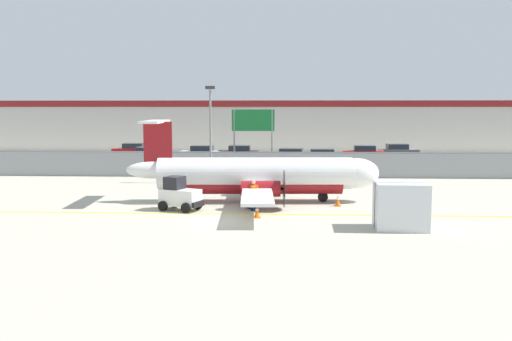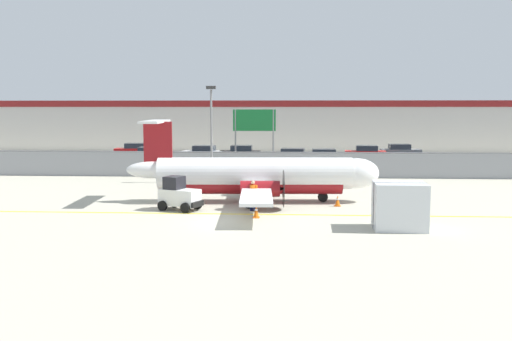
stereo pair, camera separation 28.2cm
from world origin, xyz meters
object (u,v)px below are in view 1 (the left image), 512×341
at_px(commuter_airplane, 260,176).
at_px(traffic_cone_near_left, 338,201).
at_px(parked_car_1, 150,155).
at_px(parked_car_6, 363,153).
at_px(baggage_tug, 179,195).
at_px(cargo_container, 401,206).
at_px(ground_crew_worker, 254,194).
at_px(apron_light_pole, 210,126).
at_px(parked_car_2, 201,153).
at_px(parked_car_7, 398,151).
at_px(parked_car_0, 132,150).
at_px(highway_sign, 253,126).
at_px(parked_car_4, 290,157).
at_px(traffic_cone_near_right, 257,212).
at_px(parked_car_3, 239,153).
at_px(parked_car_5, 323,157).

bearing_deg(commuter_airplane, traffic_cone_near_left, -18.17).
xyz_separation_m(parked_car_1, parked_car_6, (21.80, 3.70, 0.00)).
relative_size(baggage_tug, cargo_container, 1.05).
height_order(commuter_airplane, ground_crew_worker, commuter_airplane).
bearing_deg(baggage_tug, apron_light_pole, 111.52).
bearing_deg(cargo_container, parked_car_2, 115.61).
height_order(ground_crew_worker, parked_car_7, same).
bearing_deg(parked_car_2, parked_car_0, -17.61).
height_order(traffic_cone_near_left, parked_car_2, parked_car_2).
bearing_deg(parked_car_1, highway_sign, -37.55).
bearing_deg(parked_car_1, commuter_airplane, -61.51).
bearing_deg(parked_car_2, baggage_tug, 100.88).
height_order(parked_car_0, parked_car_4, same).
xyz_separation_m(parked_car_0, parked_car_1, (3.38, -6.01, 0.00)).
xyz_separation_m(traffic_cone_near_right, parked_car_1, (-12.17, 27.23, 0.58)).
height_order(parked_car_2, parked_car_3, same).
distance_m(parked_car_2, highway_sign, 12.96).
bearing_deg(parked_car_3, baggage_tug, 88.57).
bearing_deg(traffic_cone_near_left, parked_car_7, 72.78).
height_order(commuter_airplane, parked_car_0, commuter_airplane).
bearing_deg(parked_car_1, traffic_cone_near_left, -54.63).
xyz_separation_m(parked_car_3, apron_light_pole, (-0.72, -16.80, 3.41)).
relative_size(baggage_tug, highway_sign, 0.47).
distance_m(cargo_container, highway_sign, 22.89).
bearing_deg(parked_car_7, parked_car_3, -171.06).
distance_m(commuter_airplane, traffic_cone_near_right, 5.11).
bearing_deg(highway_sign, apron_light_pole, -118.44).
height_order(ground_crew_worker, parked_car_5, same).
height_order(ground_crew_worker, cargo_container, cargo_container).
relative_size(traffic_cone_near_left, parked_car_3, 0.15).
bearing_deg(parked_car_6, cargo_container, 88.59).
bearing_deg(parked_car_2, parked_car_7, -165.31).
bearing_deg(apron_light_pole, highway_sign, 61.56).
relative_size(parked_car_0, parked_car_5, 1.03).
bearing_deg(parked_car_2, highway_sign, 123.80).
bearing_deg(parked_car_4, cargo_container, 106.99).
xyz_separation_m(traffic_cone_near_right, parked_car_3, (-3.46, 30.29, 0.58)).
bearing_deg(parked_car_5, commuter_airplane, -103.80).
xyz_separation_m(cargo_container, traffic_cone_near_left, (-2.38, 6.04, -0.79)).
xyz_separation_m(parked_car_5, parked_car_7, (8.63, 7.75, 0.00)).
xyz_separation_m(traffic_cone_near_left, parked_car_7, (9.21, 29.74, 0.58)).
bearing_deg(traffic_cone_near_left, parked_car_1, 125.34).
height_order(cargo_container, highway_sign, highway_sign).
height_order(traffic_cone_near_left, parked_car_5, parked_car_5).
relative_size(parked_car_1, parked_car_7, 0.99).
bearing_deg(traffic_cone_near_left, parked_car_3, 106.67).
xyz_separation_m(commuter_airplane, parked_car_0, (-15.45, 28.29, -0.71)).
xyz_separation_m(parked_car_4, parked_car_5, (3.18, -0.58, 0.00)).
height_order(parked_car_4, highway_sign, highway_sign).
xyz_separation_m(parked_car_2, parked_car_5, (12.42, -4.13, 0.00)).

